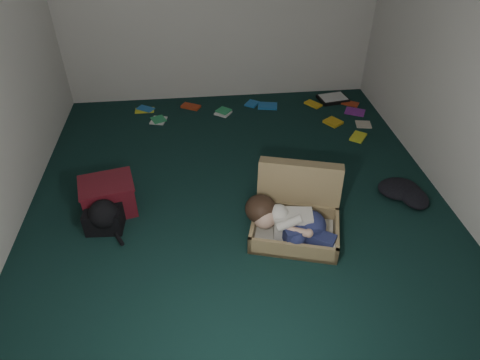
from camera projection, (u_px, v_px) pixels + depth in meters
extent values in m
plane|color=black|center=(238.00, 199.00, 4.17)|extent=(4.50, 4.50, 0.00)
plane|color=silver|center=(301.00, 317.00, 1.61)|extent=(4.50, 0.00, 4.50)
plane|color=silver|center=(477.00, 63.00, 3.56)|extent=(0.00, 4.50, 4.50)
cube|color=#9B8255|center=(295.00, 230.00, 3.71)|extent=(0.86, 0.72, 0.17)
cube|color=beige|center=(294.00, 234.00, 3.74)|extent=(0.78, 0.64, 0.02)
cube|color=#9B8255|center=(299.00, 189.00, 3.87)|extent=(0.78, 0.43, 0.55)
cube|color=silver|center=(293.00, 224.00, 3.64)|extent=(0.34, 0.22, 0.23)
sphere|color=tan|center=(265.00, 217.00, 3.61)|extent=(0.20, 0.20, 0.20)
ellipsoid|color=black|center=(261.00, 209.00, 3.64)|extent=(0.27, 0.28, 0.23)
ellipsoid|color=#1F254E|center=(312.00, 225.00, 3.62)|extent=(0.24, 0.28, 0.23)
cube|color=#1F254E|center=(301.00, 234.00, 3.55)|extent=(0.29, 0.17, 0.15)
cube|color=#1F254E|center=(320.00, 240.00, 3.54)|extent=(0.28, 0.25, 0.12)
sphere|color=white|center=(332.00, 240.00, 3.56)|extent=(0.12, 0.12, 0.12)
sphere|color=white|center=(331.00, 248.00, 3.51)|extent=(0.11, 0.11, 0.11)
cylinder|color=tan|center=(298.00, 232.00, 3.49)|extent=(0.20, 0.11, 0.07)
cube|color=#521019|center=(109.00, 198.00, 3.95)|extent=(0.53, 0.45, 0.31)
cube|color=#521019|center=(105.00, 184.00, 3.85)|extent=(0.55, 0.47, 0.02)
cube|color=black|center=(333.00, 99.00, 5.83)|extent=(0.42, 0.34, 0.05)
cube|color=white|center=(333.00, 97.00, 5.81)|extent=(0.37, 0.30, 0.01)
cube|color=yellow|center=(145.00, 110.00, 5.60)|extent=(0.20, 0.15, 0.02)
cube|color=#AC3417|center=(191.00, 107.00, 5.67)|extent=(0.24, 0.24, 0.02)
cube|color=white|center=(223.00, 113.00, 5.53)|extent=(0.20, 0.23, 0.02)
cube|color=#2169B5|center=(268.00, 106.00, 5.69)|extent=(0.21, 0.24, 0.02)
cube|color=gold|center=(313.00, 104.00, 5.73)|extent=(0.24, 0.23, 0.02)
cube|color=#299857|center=(328.00, 100.00, 5.83)|extent=(0.21, 0.16, 0.02)
cube|color=purple|center=(355.00, 112.00, 5.57)|extent=(0.24, 0.24, 0.02)
cube|color=beige|center=(363.00, 124.00, 5.31)|extent=(0.18, 0.22, 0.02)
cube|color=yellow|center=(358.00, 137.00, 5.06)|extent=(0.22, 0.24, 0.02)
cube|color=#AC3417|center=(350.00, 103.00, 5.75)|extent=(0.24, 0.22, 0.02)
cube|color=white|center=(159.00, 120.00, 5.39)|extent=(0.22, 0.18, 0.02)
cube|color=#2169B5|center=(252.00, 104.00, 5.74)|extent=(0.24, 0.24, 0.02)
cube|color=gold|center=(333.00, 123.00, 5.34)|extent=(0.17, 0.21, 0.02)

